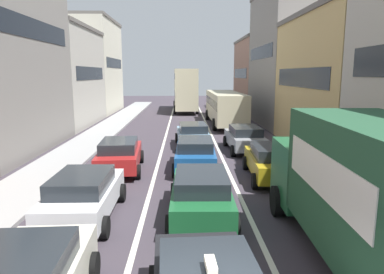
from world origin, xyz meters
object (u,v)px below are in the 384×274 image
object	(u,v)px
wagon_left_lane_second	(84,194)
coupe_centre_lane_fourth	(193,134)
removalist_box_truck	(360,185)
bus_mid_queue_primary	(225,105)
sedan_left_lane_third	(120,154)
wagon_right_lane_far	(245,138)
bus_far_queue_secondary	(185,88)
sedan_centre_lane_second	(201,193)
hatchback_centre_lane_third	(195,153)
sedan_right_lane_behind_truck	(271,161)

from	to	relation	value
wagon_left_lane_second	coupe_centre_lane_fourth	bearing A→B (deg)	-18.92
removalist_box_truck	bus_mid_queue_primary	bearing A→B (deg)	3.22
wagon_left_lane_second	sedan_left_lane_third	size ratio (longest dim) A/B	0.98
wagon_right_lane_far	bus_far_queue_secondary	bearing A→B (deg)	6.96
bus_far_queue_secondary	sedan_left_lane_third	bearing A→B (deg)	171.41
coupe_centre_lane_fourth	bus_mid_queue_primary	bearing A→B (deg)	-21.46
sedan_left_lane_third	bus_mid_queue_primary	world-z (taller)	bus_mid_queue_primary
removalist_box_truck	sedan_centre_lane_second	world-z (taller)	removalist_box_truck
hatchback_centre_lane_third	sedan_right_lane_behind_truck	world-z (taller)	same
removalist_box_truck	bus_mid_queue_primary	distance (m)	23.51
sedan_left_lane_third	wagon_right_lane_far	distance (m)	7.84
wagon_left_lane_second	hatchback_centre_lane_third	bearing A→B (deg)	-32.82
wagon_left_lane_second	bus_far_queue_secondary	xyz separation A→B (m)	(3.34, 32.64, 2.03)
wagon_right_lane_far	wagon_left_lane_second	bearing A→B (deg)	143.99
coupe_centre_lane_fourth	bus_mid_queue_primary	distance (m)	10.15
hatchback_centre_lane_third	sedan_right_lane_behind_truck	xyz separation A→B (m)	(3.25, -1.65, 0.00)
bus_mid_queue_primary	bus_far_queue_secondary	distance (m)	12.55
removalist_box_truck	sedan_right_lane_behind_truck	xyz separation A→B (m)	(-0.29, 7.01, -1.18)
coupe_centre_lane_fourth	wagon_right_lane_far	distance (m)	3.27
hatchback_centre_lane_third	sedan_left_lane_third	bearing A→B (deg)	94.58
coupe_centre_lane_fourth	bus_far_queue_secondary	size ratio (longest dim) A/B	0.42
bus_far_queue_secondary	sedan_right_lane_behind_truck	bearing A→B (deg)	-174.66
coupe_centre_lane_fourth	sedan_left_lane_third	bearing A→B (deg)	143.25
hatchback_centre_lane_third	coupe_centre_lane_fourth	size ratio (longest dim) A/B	0.99
removalist_box_truck	hatchback_centre_lane_third	bearing A→B (deg)	24.49
wagon_right_lane_far	bus_mid_queue_primary	bearing A→B (deg)	-1.93
wagon_right_lane_far	sedan_right_lane_behind_truck	bearing A→B (deg)	-179.58
wagon_left_lane_second	hatchback_centre_lane_third	size ratio (longest dim) A/B	0.99
wagon_left_lane_second	coupe_centre_lane_fourth	xyz separation A→B (m)	(3.71, 11.03, 0.00)
sedan_left_lane_third	sedan_right_lane_behind_truck	distance (m)	6.95
hatchback_centre_lane_third	coupe_centre_lane_fourth	world-z (taller)	same
sedan_left_lane_third	coupe_centre_lane_fourth	distance (m)	6.51
sedan_right_lane_behind_truck	bus_mid_queue_primary	bearing A→B (deg)	3.10
wagon_right_lane_far	bus_mid_queue_primary	size ratio (longest dim) A/B	0.41
bus_far_queue_secondary	hatchback_centre_lane_third	bearing A→B (deg)	178.89
removalist_box_truck	wagon_left_lane_second	size ratio (longest dim) A/B	1.81
removalist_box_truck	wagon_left_lane_second	bearing A→B (deg)	70.57
sedan_left_lane_third	wagon_right_lane_far	xyz separation A→B (m)	(6.60, 4.23, 0.00)
removalist_box_truck	coupe_centre_lane_fourth	size ratio (longest dim) A/B	1.77
coupe_centre_lane_fourth	sedan_centre_lane_second	bearing A→B (deg)	176.35
hatchback_centre_lane_third	bus_mid_queue_primary	world-z (taller)	bus_mid_queue_primary
sedan_left_lane_third	coupe_centre_lane_fourth	xyz separation A→B (m)	(3.57, 5.45, 0.00)
wagon_left_lane_second	wagon_right_lane_far	bearing A→B (deg)	-34.84
removalist_box_truck	sedan_right_lane_behind_truck	size ratio (longest dim) A/B	1.78
removalist_box_truck	bus_far_queue_secondary	size ratio (longest dim) A/B	0.74
hatchback_centre_lane_third	bus_far_queue_secondary	distance (m)	26.94
removalist_box_truck	hatchback_centre_lane_third	distance (m)	9.42
wagon_left_lane_second	bus_mid_queue_primary	xyz separation A→B (m)	(6.82, 20.63, 0.96)
sedan_right_lane_behind_truck	coupe_centre_lane_fourth	bearing A→B (deg)	27.80
sedan_centre_lane_second	bus_far_queue_secondary	bearing A→B (deg)	1.67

